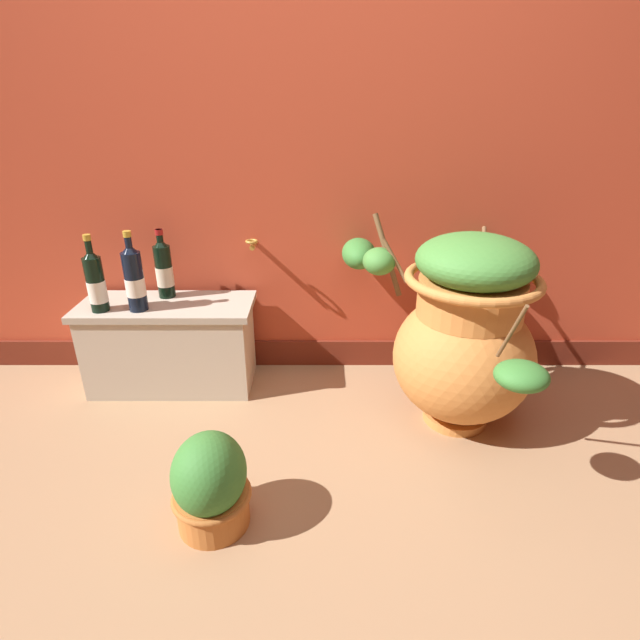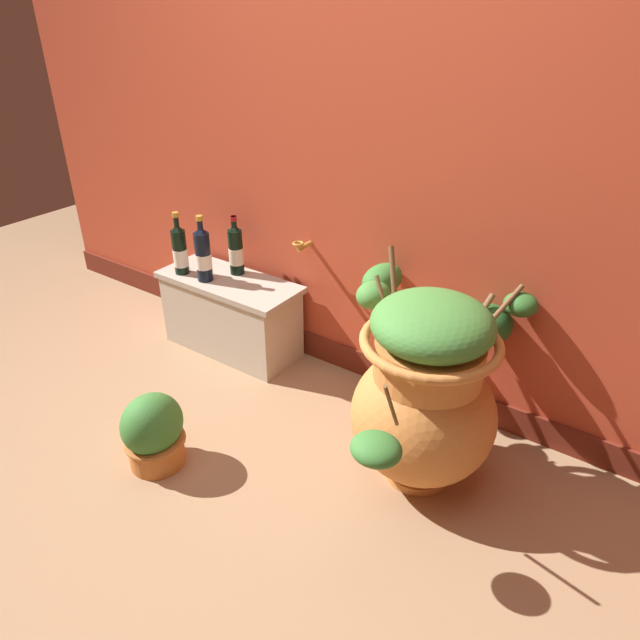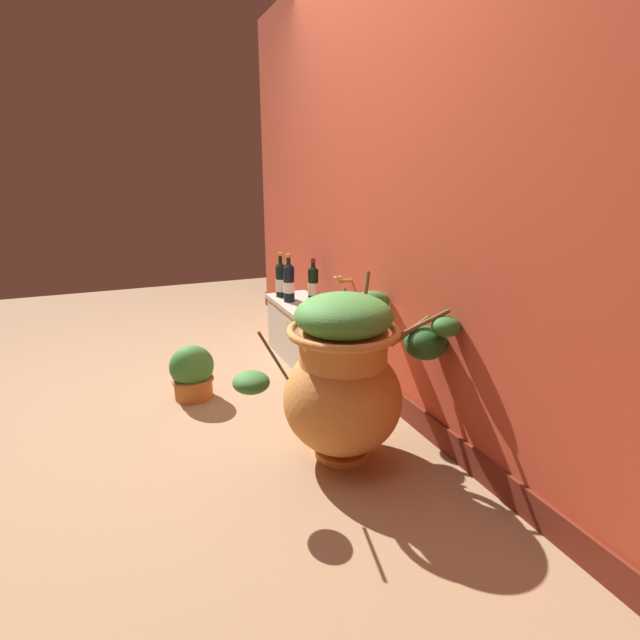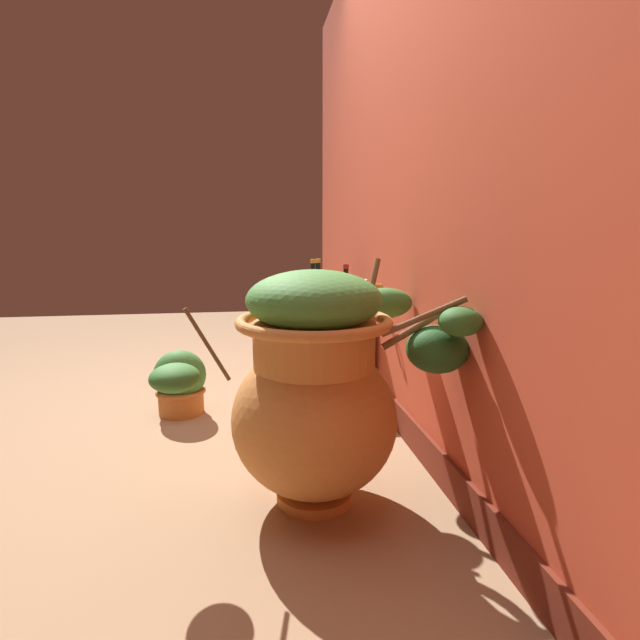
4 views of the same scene
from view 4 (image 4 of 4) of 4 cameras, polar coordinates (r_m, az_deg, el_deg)
name	(u,v)px [view 4 (image 4 of 4)]	position (r m, az deg, el deg)	size (l,w,h in m)	color
ground_plane	(160,437)	(2.36, -18.45, -13.02)	(7.00, 7.00, 0.00)	#9E7A56
back_wall	(423,146)	(2.31, 12.11, 19.51)	(4.40, 0.33, 2.60)	#B74228
terracotta_urn	(319,385)	(1.62, -0.12, -7.74)	(0.75, 1.02, 0.82)	#CC7F3D
stone_ledge	(332,349)	(2.91, 1.40, -3.44)	(0.77, 0.33, 0.41)	beige
wine_bottle_left	(346,294)	(2.88, 3.07, 3.05)	(0.08, 0.08, 0.31)	black
wine_bottle_middle	(318,292)	(2.93, -0.24, 3.39)	(0.08, 0.08, 0.35)	black
wine_bottle_right	(313,291)	(3.09, -0.85, 3.49)	(0.08, 0.08, 0.33)	black
potted_shrub	(180,383)	(2.57, -16.24, -7.21)	(0.25, 0.26, 0.33)	#C17033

